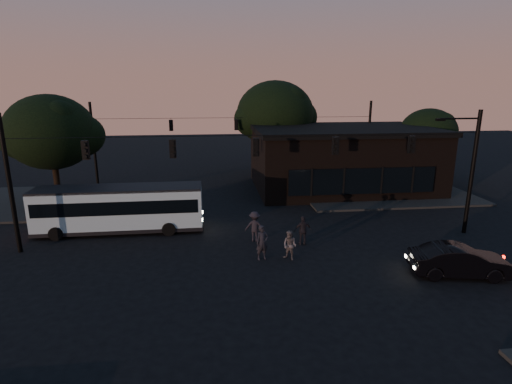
{
  "coord_description": "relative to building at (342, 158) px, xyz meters",
  "views": [
    {
      "loc": [
        -2.52,
        -17.66,
        8.72
      ],
      "look_at": [
        0.0,
        4.0,
        3.0
      ],
      "focal_mm": 28.0,
      "sensor_mm": 36.0,
      "label": 1
    }
  ],
  "objects": [
    {
      "name": "tree_behind",
      "position": [
        -5.0,
        6.03,
        3.48
      ],
      "size": [
        7.6,
        7.6,
        9.43
      ],
      "color": "black",
      "rests_on": "ground"
    },
    {
      "name": "pedestrian_d",
      "position": [
        -9.06,
        -11.84,
        -1.81
      ],
      "size": [
        1.26,
        0.87,
        1.8
      ],
      "primitive_type": "imported",
      "rotation": [
        0.0,
        0.0,
        2.96
      ],
      "color": "black",
      "rests_on": "ground"
    },
    {
      "name": "ground",
      "position": [
        -9.0,
        -15.97,
        -2.71
      ],
      "size": [
        120.0,
        120.0,
        0.0
      ],
      "primitive_type": "plane",
      "color": "black",
      "rests_on": "ground"
    },
    {
      "name": "bus",
      "position": [
        -17.15,
        -9.27,
        -1.11
      ],
      "size": [
        10.14,
        2.54,
        2.85
      ],
      "rotation": [
        0.0,
        0.0,
        0.0
      ],
      "color": "#A3C2CF",
      "rests_on": "ground"
    },
    {
      "name": "car",
      "position": [
        0.12,
        -17.4,
        -1.96
      ],
      "size": [
        4.76,
        2.36,
        1.5
      ],
      "primitive_type": "imported",
      "rotation": [
        0.0,
        0.0,
        1.39
      ],
      "color": "black",
      "rests_on": "ground"
    },
    {
      "name": "building",
      "position": [
        0.0,
        0.0,
        0.0
      ],
      "size": [
        15.4,
        10.41,
        5.4
      ],
      "color": "black",
      "rests_on": "ground"
    },
    {
      "name": "sidewalk_far_left",
      "position": [
        -23.0,
        -1.97,
        -2.63
      ],
      "size": [
        14.0,
        10.0,
        0.15
      ],
      "primitive_type": "cube",
      "color": "black",
      "rests_on": "ground"
    },
    {
      "name": "pedestrian_a",
      "position": [
        -8.96,
        -14.44,
        -1.78
      ],
      "size": [
        0.77,
        0.62,
        1.85
      ],
      "primitive_type": "imported",
      "rotation": [
        0.0,
        0.0,
        0.29
      ],
      "color": "black",
      "rests_on": "ground"
    },
    {
      "name": "sidewalk_far_right",
      "position": [
        3.0,
        -1.97,
        -2.63
      ],
      "size": [
        14.0,
        10.0,
        0.15
      ],
      "primitive_type": "cube",
      "color": "black",
      "rests_on": "ground"
    },
    {
      "name": "tree_left",
      "position": [
        -23.0,
        -2.97,
        2.86
      ],
      "size": [
        6.4,
        6.4,
        8.3
      ],
      "color": "black",
      "rests_on": "ground"
    },
    {
      "name": "pedestrian_b",
      "position": [
        -7.54,
        -14.65,
        -1.92
      ],
      "size": [
        0.97,
        0.95,
        1.57
      ],
      "primitive_type": "imported",
      "rotation": [
        0.0,
        0.0,
        -0.71
      ],
      "color": "#564E4F",
      "rests_on": "ground"
    },
    {
      "name": "pedestrian_c",
      "position": [
        -6.39,
        -12.7,
        -1.86
      ],
      "size": [
        1.0,
        0.43,
        1.7
      ],
      "primitive_type": "imported",
      "rotation": [
        0.0,
        0.0,
        3.13
      ],
      "color": "black",
      "rests_on": "ground"
    },
    {
      "name": "signal_rig_far",
      "position": [
        -9.0,
        4.03,
        1.5
      ],
      "size": [
        26.24,
        0.3,
        7.5
      ],
      "color": "black",
      "rests_on": "ground"
    },
    {
      "name": "tree_right",
      "position": [
        9.0,
        2.03,
        1.93
      ],
      "size": [
        5.2,
        5.2,
        6.86
      ],
      "color": "black",
      "rests_on": "ground"
    },
    {
      "name": "signal_rig_near",
      "position": [
        -9.0,
        -11.97,
        1.74
      ],
      "size": [
        26.24,
        0.3,
        7.5
      ],
      "color": "black",
      "rests_on": "ground"
    }
  ]
}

